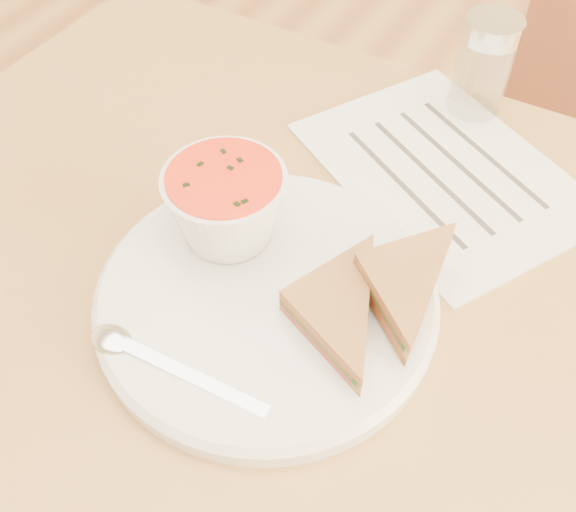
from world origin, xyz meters
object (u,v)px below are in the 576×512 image
Objects in this scene: plate at (267,298)px; soup_bowl at (227,209)px; condiment_shaker at (483,67)px; dining_table at (315,453)px; chair_far at (548,182)px.

soup_bowl is (-0.06, 0.04, 0.05)m from plate.
soup_bowl is 0.34m from condiment_shaker.
dining_table is 0.53m from condiment_shaker.
dining_table is at bearing -94.95° from condiment_shaker.
condiment_shaker reaches higher than plate.
condiment_shaker reaches higher than chair_far.
plate is at bearing -130.72° from dining_table.
chair_far is at bearing 75.52° from plate.
plate is at bearing 87.89° from chair_far.
dining_table is 0.44m from soup_bowl.
chair_far is 7.73× the size of soup_bowl.
chair_far is at bearing 77.86° from dining_table.
condiment_shaker is (0.07, 0.35, 0.05)m from plate.
soup_bowl is at bearing -112.04° from condiment_shaker.
soup_bowl is (-0.24, -0.63, 0.38)m from chair_far.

